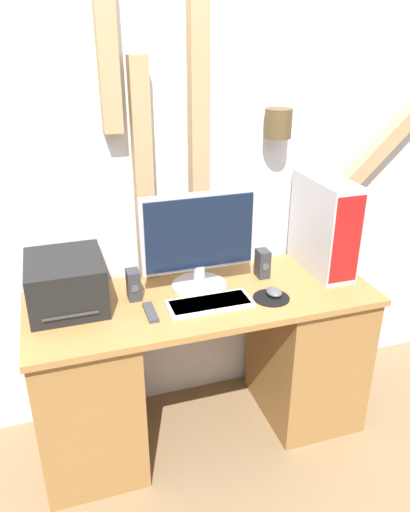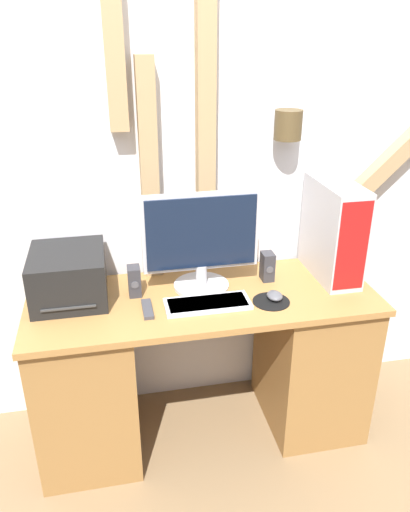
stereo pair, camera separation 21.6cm
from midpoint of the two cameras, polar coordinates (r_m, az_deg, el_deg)
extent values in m
plane|color=brown|center=(2.52, -0.61, -23.54)|extent=(12.00, 12.00, 0.00)
cube|color=silver|center=(2.36, -5.49, 11.56)|extent=(6.40, 0.05, 2.70)
cube|color=#9E7F56|center=(2.69, 15.34, 9.77)|extent=(0.63, 0.08, 0.63)
cube|color=#9E7F56|center=(2.29, -9.74, 8.02)|extent=(0.08, 0.08, 1.09)
cube|color=#9E7F56|center=(2.27, -3.61, 16.23)|extent=(0.08, 0.08, 1.18)
cylinder|color=#4C3D23|center=(2.38, 5.74, 14.83)|extent=(0.13, 0.13, 0.13)
cube|color=olive|center=(2.26, -2.92, -4.99)|extent=(1.57, 0.58, 0.03)
cube|color=olive|center=(2.43, -15.88, -14.86)|extent=(0.44, 0.54, 0.75)
cube|color=olive|center=(2.64, 9.15, -10.46)|extent=(0.44, 0.54, 0.75)
cylinder|color=#B7B7BC|center=(2.32, -3.32, -3.46)|extent=(0.26, 0.26, 0.02)
cylinder|color=#B7B7BC|center=(2.29, -3.35, -2.25)|extent=(0.05, 0.05, 0.09)
cube|color=#B7B7BC|center=(2.21, -3.54, 2.72)|extent=(0.53, 0.03, 0.36)
cube|color=black|center=(2.20, -3.43, 2.56)|extent=(0.49, 0.01, 0.33)
cube|color=silver|center=(2.17, -2.30, -5.55)|extent=(0.37, 0.15, 0.02)
cube|color=white|center=(2.17, -2.30, -5.42)|extent=(0.34, 0.13, 0.01)
cylinder|color=black|center=(2.23, 4.85, -4.86)|extent=(0.16, 0.16, 0.00)
ellipsoid|color=#4C4C51|center=(2.25, 5.20, -4.18)|extent=(0.07, 0.09, 0.03)
cube|color=#B2B2B7|center=(2.45, 11.00, 3.46)|extent=(0.16, 0.41, 0.46)
cube|color=red|center=(2.29, 13.32, 1.70)|extent=(0.14, 0.01, 0.42)
cube|color=black|center=(2.24, -18.29, -2.96)|extent=(0.32, 0.36, 0.22)
cube|color=#333333|center=(2.17, -18.02, -5.63)|extent=(0.22, 0.16, 0.01)
cube|color=#2D2D33|center=(2.23, -10.94, -3.31)|extent=(0.06, 0.07, 0.14)
cylinder|color=#47474C|center=(2.20, -10.80, -3.77)|extent=(0.03, 0.00, 0.03)
cube|color=#2D2D33|center=(2.39, 4.04, -0.92)|extent=(0.06, 0.07, 0.14)
cylinder|color=#47474C|center=(2.36, 4.38, -1.31)|extent=(0.03, 0.00, 0.03)
cube|color=#38383D|center=(2.14, -9.16, -6.45)|extent=(0.04, 0.15, 0.02)
camera|label=1|loc=(0.11, -92.86, -1.33)|focal=35.00mm
camera|label=2|loc=(0.11, 87.14, 1.33)|focal=35.00mm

